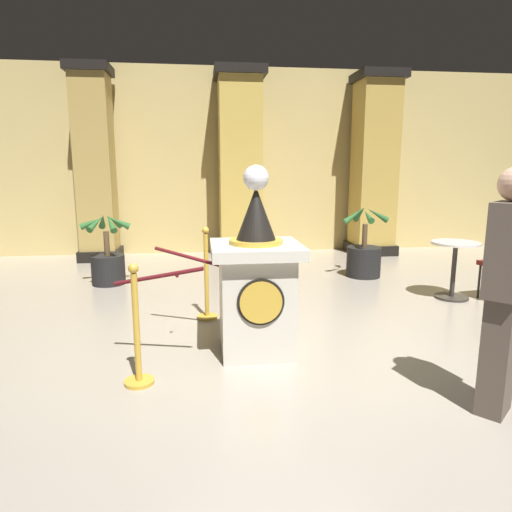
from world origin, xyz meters
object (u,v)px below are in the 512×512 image
stanchion_near (207,287)px  cafe_chair_red (506,258)px  potted_palm_left (108,261)px  potted_palm_right (364,257)px  stanchion_far (137,343)px  pedestal_clock (256,284)px  bystander_guest (506,287)px  cafe_table (454,262)px

stanchion_near → cafe_chair_red: bearing=2.9°
stanchion_near → cafe_chair_red: (3.82, 0.19, 0.20)m
potted_palm_left → potted_palm_right: 3.96m
stanchion_far → potted_palm_right: potted_palm_right is taller
pedestal_clock → potted_palm_left: bearing=124.1°
pedestal_clock → potted_palm_right: bearing=53.2°
pedestal_clock → stanchion_near: (-0.44, 1.01, -0.28)m
bystander_guest → cafe_chair_red: bearing=53.6°
potted_palm_right → cafe_table: 1.55m
stanchion_far → potted_palm_left: (-0.86, 3.33, 0.00)m
stanchion_far → potted_palm_right: (3.10, 3.33, -0.02)m
pedestal_clock → cafe_table: pedestal_clock is taller
pedestal_clock → stanchion_near: pedestal_clock is taller
stanchion_near → cafe_chair_red: size_ratio=1.11×
stanchion_near → potted_palm_left: (-1.44, 1.77, -0.03)m
stanchion_near → potted_palm_left: size_ratio=0.98×
pedestal_clock → stanchion_near: size_ratio=1.63×
bystander_guest → cafe_table: bearing=64.9°
potted_palm_left → potted_palm_right: (3.96, -0.00, -0.03)m
potted_palm_left → potted_palm_right: bearing=-0.0°
stanchion_near → bystander_guest: size_ratio=0.62×
pedestal_clock → potted_palm_right: size_ratio=1.51×
stanchion_near → cafe_chair_red: 3.83m
potted_palm_right → bystander_guest: size_ratio=0.67×
stanchion_far → potted_palm_right: size_ratio=0.86×
stanchion_near → cafe_table: stanchion_near is taller
potted_palm_right → cafe_chair_red: (1.29, -1.58, 0.25)m
pedestal_clock → potted_palm_left: size_ratio=1.59×
potted_palm_left → cafe_chair_red: 5.49m
stanchion_far → cafe_chair_red: stanchion_far is taller
potted_palm_left → cafe_table: bearing=-16.1°
cafe_table → pedestal_clock: bearing=-153.1°
bystander_guest → cafe_table: size_ratio=2.25×
potted_palm_left → stanchion_near: bearing=-50.9°
stanchion_near → stanchion_far: bearing=-110.2°
cafe_chair_red → pedestal_clock: bearing=-160.4°
stanchion_near → stanchion_far: size_ratio=1.08×
stanchion_near → bystander_guest: (1.98, -2.30, 0.54)m
cafe_chair_red → potted_palm_right: bearing=129.4°
potted_palm_left → potted_palm_right: size_ratio=0.95×
stanchion_near → cafe_table: size_ratio=1.40×
pedestal_clock → bystander_guest: (1.54, -1.29, 0.26)m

